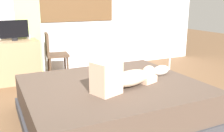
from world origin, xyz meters
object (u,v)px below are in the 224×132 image
Objects in this scene: bed at (112,102)px; desk at (13,62)px; cup at (28,37)px; cat at (160,70)px; chair_by_desk at (53,53)px; person_lying at (125,77)px; tv_monitor at (14,30)px.

bed is 2.30m from desk.
desk is at bearing -158.78° from cup.
desk is (-0.93, 2.10, 0.14)m from bed.
cup reaches higher than bed.
chair_by_desk is at bearing 116.51° from cat.
cat is at bearing -63.49° from chair_by_desk.
person_lying is at bearing -74.41° from cup.
person_lying is 12.28× the size of cup.
cat is 2.63m from tv_monitor.
person_lying reaches higher than cat.
bed is 2.20× the size of person_lying.
chair_by_desk reaches higher than person_lying.
bed is 4.25× the size of tv_monitor.
chair_by_desk is at bearing -17.21° from tv_monitor.
tv_monitor reaches higher than cup.
tv_monitor is at bearing 126.69° from cat.
person_lying is at bearing -70.42° from bed.
cup is at bearing 105.59° from person_lying.
cat reaches higher than bed.
tv_monitor is (-1.55, 2.08, 0.39)m from cat.
cat is 0.41× the size of chair_by_desk.
tv_monitor reaches higher than chair_by_desk.
tv_monitor is 0.56× the size of chair_by_desk.
chair_by_desk is (0.68, -0.19, 0.14)m from desk.
cup reaches higher than person_lying.
bed is 27.00× the size of cup.
bed is 2.38× the size of chair_by_desk.
tv_monitor is at bearing 112.05° from bed.
tv_monitor is at bearing 111.85° from person_lying.
person_lying is 2.52m from cup.
cat is 2.58m from cup.
chair_by_desk is (0.61, -0.19, -0.41)m from tv_monitor.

